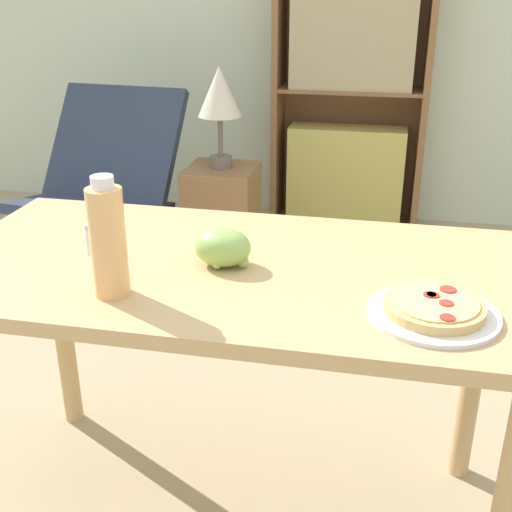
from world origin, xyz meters
TOP-DOWN VIEW (x-y plane):
  - dining_table at (-0.03, 0.02)m, footprint 1.39×0.71m
  - pizza_on_plate at (0.43, -0.15)m, footprint 0.26×0.26m
  - grape_bunch at (-0.04, -0.00)m, footprint 0.13×0.10m
  - drink_bottle at (-0.24, -0.19)m, footprint 0.08×0.08m
  - salt_shaker at (-0.37, 0.01)m, footprint 0.04×0.04m
  - lounge_chair_near at (-1.09, 1.55)m, footprint 0.75×0.82m
  - bookshelf at (0.08, 2.44)m, footprint 0.87×0.31m
  - side_table at (-0.49, 1.65)m, footprint 0.34×0.34m
  - table_lamp at (-0.49, 1.65)m, footprint 0.21×0.21m

SIDE VIEW (x-z plane):
  - side_table at x=-0.49m, z-range 0.00..0.54m
  - lounge_chair_near at x=-1.09m, z-range -0.15..0.73m
  - dining_table at x=-0.03m, z-range 0.28..1.05m
  - bookshelf at x=0.08m, z-range -0.07..1.55m
  - pizza_on_plate at x=0.43m, z-range 0.77..0.81m
  - salt_shaker at x=-0.37m, z-range 0.77..0.85m
  - grape_bunch at x=-0.04m, z-range 0.77..0.86m
  - table_lamp at x=-0.49m, z-range 0.64..1.12m
  - drink_bottle at x=-0.24m, z-range 0.77..1.03m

